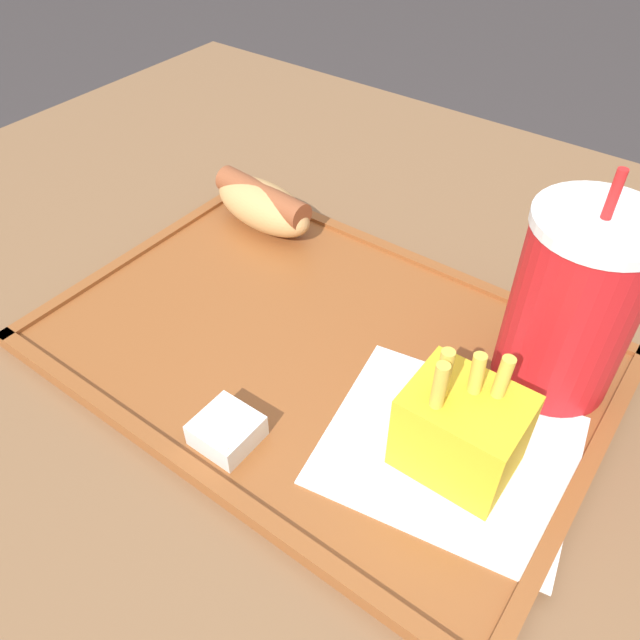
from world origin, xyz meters
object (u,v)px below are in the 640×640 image
Objects in this scene: fries_carton at (461,430)px; sauce_cup_mayo at (227,430)px; hot_dog_far at (263,204)px; soda_cup at (573,305)px.

fries_carton is 0.17m from sauce_cup_mayo.
hot_dog_far is 1.19× the size of fries_carton.
soda_cup is 0.27m from sauce_cup_mayo.
soda_cup is 1.75× the size of fries_carton.
soda_cup is at bearing -4.97° from hot_dog_far.
soda_cup reaches higher than sauce_cup_mayo.
hot_dog_far is at bearing 124.61° from sauce_cup_mayo.
sauce_cup_mayo is (-0.17, -0.20, -0.07)m from soda_cup.
soda_cup is 4.36× the size of sauce_cup_mayo.
fries_carton is at bearing -26.10° from hot_dog_far.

